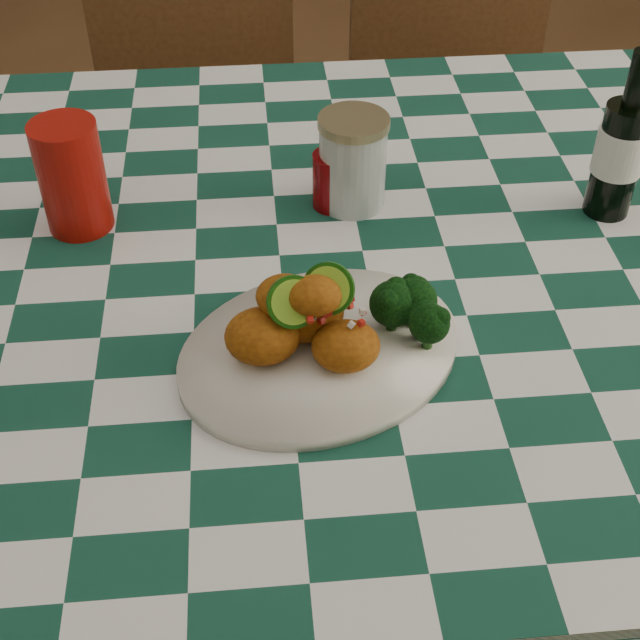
{
  "coord_description": "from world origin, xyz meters",
  "views": [
    {
      "loc": [
        -0.13,
        -0.87,
        1.45
      ],
      "look_at": [
        -0.07,
        -0.18,
        0.84
      ],
      "focal_mm": 50.0,
      "sensor_mm": 36.0,
      "label": 1
    }
  ],
  "objects_px": {
    "dining_table": "(354,456)",
    "wooden_chair_right": "(450,176)",
    "mason_jar": "(353,162)",
    "wooden_chair_left": "(211,179)",
    "beer_bottle": "(624,136)",
    "plate": "(320,352)",
    "ketchup_bottle": "(333,165)",
    "red_tumbler": "(72,177)",
    "fried_chicken_pile": "(314,313)"
  },
  "relations": [
    {
      "from": "wooden_chair_right",
      "to": "mason_jar",
      "type": "bearing_deg",
      "value": -113.87
    },
    {
      "from": "plate",
      "to": "red_tumbler",
      "type": "relative_size",
      "value": 2.18
    },
    {
      "from": "ketchup_bottle",
      "to": "wooden_chair_left",
      "type": "bearing_deg",
      "value": 107.3
    },
    {
      "from": "fried_chicken_pile",
      "to": "beer_bottle",
      "type": "relative_size",
      "value": 0.67
    },
    {
      "from": "red_tumbler",
      "to": "wooden_chair_right",
      "type": "bearing_deg",
      "value": 43.47
    },
    {
      "from": "fried_chicken_pile",
      "to": "wooden_chair_left",
      "type": "relative_size",
      "value": 0.17
    },
    {
      "from": "red_tumbler",
      "to": "plate",
      "type": "bearing_deg",
      "value": -44.0
    },
    {
      "from": "beer_bottle",
      "to": "wooden_chair_left",
      "type": "relative_size",
      "value": 0.24
    },
    {
      "from": "beer_bottle",
      "to": "wooden_chair_right",
      "type": "xyz_separation_m",
      "value": [
        -0.04,
        0.63,
        -0.46
      ]
    },
    {
      "from": "wooden_chair_left",
      "to": "wooden_chair_right",
      "type": "distance_m",
      "value": 0.5
    },
    {
      "from": "beer_bottle",
      "to": "wooden_chair_right",
      "type": "bearing_deg",
      "value": 93.9
    },
    {
      "from": "plate",
      "to": "beer_bottle",
      "type": "relative_size",
      "value": 1.42
    },
    {
      "from": "mason_jar",
      "to": "wooden_chair_right",
      "type": "height_order",
      "value": "mason_jar"
    },
    {
      "from": "plate",
      "to": "beer_bottle",
      "type": "xyz_separation_m",
      "value": [
        0.4,
        0.24,
        0.1
      ]
    },
    {
      "from": "fried_chicken_pile",
      "to": "ketchup_bottle",
      "type": "distance_m",
      "value": 0.29
    },
    {
      "from": "dining_table",
      "to": "mason_jar",
      "type": "xyz_separation_m",
      "value": [
        -0.0,
        0.11,
        0.46
      ]
    },
    {
      "from": "fried_chicken_pile",
      "to": "plate",
      "type": "bearing_deg",
      "value": 0.0
    },
    {
      "from": "red_tumbler",
      "to": "ketchup_bottle",
      "type": "relative_size",
      "value": 1.19
    },
    {
      "from": "plate",
      "to": "wooden_chair_right",
      "type": "height_order",
      "value": "wooden_chair_right"
    },
    {
      "from": "dining_table",
      "to": "ketchup_bottle",
      "type": "distance_m",
      "value": 0.47
    },
    {
      "from": "ketchup_bottle",
      "to": "fried_chicken_pile",
      "type": "bearing_deg",
      "value": -99.61
    },
    {
      "from": "wooden_chair_left",
      "to": "wooden_chair_right",
      "type": "bearing_deg",
      "value": -7.97
    },
    {
      "from": "dining_table",
      "to": "plate",
      "type": "bearing_deg",
      "value": -110.62
    },
    {
      "from": "beer_bottle",
      "to": "red_tumbler",
      "type": "bearing_deg",
      "value": 177.53
    },
    {
      "from": "mason_jar",
      "to": "wooden_chair_left",
      "type": "distance_m",
      "value": 0.75
    },
    {
      "from": "mason_jar",
      "to": "dining_table",
      "type": "bearing_deg",
      "value": -89.36
    },
    {
      "from": "plate",
      "to": "ketchup_bottle",
      "type": "distance_m",
      "value": 0.29
    },
    {
      "from": "beer_bottle",
      "to": "wooden_chair_right",
      "type": "height_order",
      "value": "beer_bottle"
    },
    {
      "from": "wooden_chair_left",
      "to": "plate",
      "type": "bearing_deg",
      "value": -86.68
    },
    {
      "from": "fried_chicken_pile",
      "to": "mason_jar",
      "type": "relative_size",
      "value": 1.19
    },
    {
      "from": "dining_table",
      "to": "red_tumbler",
      "type": "height_order",
      "value": "red_tumbler"
    },
    {
      "from": "wooden_chair_left",
      "to": "wooden_chair_right",
      "type": "relative_size",
      "value": 1.02
    },
    {
      "from": "red_tumbler",
      "to": "wooden_chair_left",
      "type": "xyz_separation_m",
      "value": [
        0.14,
        0.62,
        -0.41
      ]
    },
    {
      "from": "ketchup_bottle",
      "to": "wooden_chair_right",
      "type": "height_order",
      "value": "ketchup_bottle"
    },
    {
      "from": "plate",
      "to": "mason_jar",
      "type": "distance_m",
      "value": 0.3
    },
    {
      "from": "ketchup_bottle",
      "to": "wooden_chair_left",
      "type": "relative_size",
      "value": 0.13
    },
    {
      "from": "mason_jar",
      "to": "wooden_chair_left",
      "type": "height_order",
      "value": "mason_jar"
    },
    {
      "from": "plate",
      "to": "mason_jar",
      "type": "bearing_deg",
      "value": 76.78
    },
    {
      "from": "dining_table",
      "to": "wooden_chair_right",
      "type": "bearing_deg",
      "value": 67.61
    },
    {
      "from": "red_tumbler",
      "to": "dining_table",
      "type": "bearing_deg",
      "value": -13.98
    },
    {
      "from": "plate",
      "to": "red_tumbler",
      "type": "distance_m",
      "value": 0.4
    },
    {
      "from": "red_tumbler",
      "to": "beer_bottle",
      "type": "height_order",
      "value": "beer_bottle"
    },
    {
      "from": "plate",
      "to": "red_tumbler",
      "type": "height_order",
      "value": "red_tumbler"
    },
    {
      "from": "fried_chicken_pile",
      "to": "ketchup_bottle",
      "type": "relative_size",
      "value": 1.23
    },
    {
      "from": "dining_table",
      "to": "ketchup_bottle",
      "type": "xyz_separation_m",
      "value": [
        -0.03,
        0.1,
        0.45
      ]
    },
    {
      "from": "plate",
      "to": "fried_chicken_pile",
      "type": "height_order",
      "value": "fried_chicken_pile"
    },
    {
      "from": "plate",
      "to": "wooden_chair_left",
      "type": "bearing_deg",
      "value": 99.25
    },
    {
      "from": "dining_table",
      "to": "plate",
      "type": "xyz_separation_m",
      "value": [
        -0.07,
        -0.18,
        0.4
      ]
    },
    {
      "from": "plate",
      "to": "wooden_chair_left",
      "type": "height_order",
      "value": "wooden_chair_left"
    },
    {
      "from": "beer_bottle",
      "to": "plate",
      "type": "bearing_deg",
      "value": -148.53
    }
  ]
}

